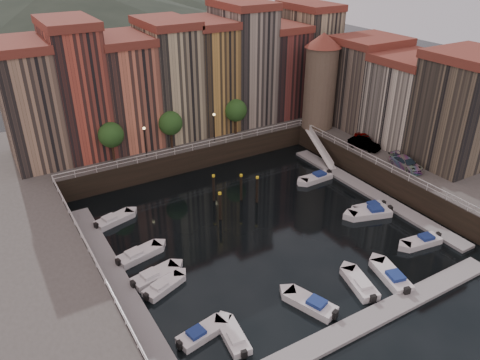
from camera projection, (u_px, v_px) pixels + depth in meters
ground at (256, 226)px, 51.88m from camera, size 200.00×200.00×0.00m
quay_far at (165, 137)px, 70.98m from camera, size 80.00×20.00×3.00m
quay_right at (441, 165)px, 62.34m from camera, size 20.00×36.00×3.00m
dock_left at (116, 278)px, 43.71m from camera, size 2.00×28.00×0.35m
dock_right at (370, 192)px, 58.38m from camera, size 2.00×28.00×0.35m
dock_near at (366, 321)px, 38.86m from camera, size 30.00×2.00×0.35m
mountains at (54, 18)px, 132.73m from camera, size 145.00×100.00×18.00m
far_terrace at (188, 76)px, 66.19m from camera, size 48.70×10.30×17.50m
right_terrace at (410, 96)px, 62.33m from camera, size 9.30×24.30×14.00m
corner_tower at (320, 80)px, 67.24m from camera, size 5.20×5.20×13.80m
promenade_trees at (175, 122)px, 62.08m from camera, size 21.20×3.20×5.20m
street_lamps at (181, 129)px, 61.79m from camera, size 10.36×0.36×4.18m
railings at (234, 178)px, 53.84m from camera, size 36.08×34.04×0.52m
gangway at (320, 147)px, 66.35m from camera, size 2.78×8.32×3.73m
mooring_pilings at (233, 193)px, 55.13m from camera, size 6.00×4.48×3.78m
boat_left_0 at (201, 334)px, 37.41m from camera, size 4.51×2.32×1.01m
boat_left_1 at (163, 286)px, 42.46m from camera, size 4.40×2.92×0.99m
boat_left_2 at (154, 276)px, 43.70m from camera, size 4.89×2.53×1.10m
boat_left_3 at (139, 255)px, 46.61m from camera, size 4.97×2.69×1.11m
boat_left_4 at (114, 220)px, 52.36m from camera, size 4.78×2.84×1.07m
boat_right_0 at (422, 241)px, 48.66m from camera, size 4.66×2.25×1.05m
boat_right_1 at (371, 213)px, 53.58m from camera, size 5.24×3.24×1.18m
boat_right_2 at (370, 207)px, 54.81m from camera, size 4.20×2.10×0.94m
boat_right_3 at (316, 178)px, 61.47m from camera, size 4.43×1.83×1.01m
boat_right_4 at (317, 178)px, 61.43m from camera, size 4.72×1.85×1.08m
boat_near_0 at (234, 337)px, 37.08m from camera, size 2.07×4.40×0.99m
boat_near_1 at (311, 304)px, 40.35m from camera, size 3.24×5.05×1.14m
boat_near_2 at (360, 284)px, 42.66m from camera, size 2.78×4.88×1.09m
boat_near_3 at (392, 276)px, 43.59m from camera, size 2.94×5.20×1.17m
car_a at (365, 140)px, 64.20m from camera, size 2.62×4.20×1.33m
car_b at (364, 144)px, 62.76m from camera, size 2.73×4.58×1.42m
car_c at (406, 164)px, 57.46m from camera, size 2.38×4.98×1.40m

